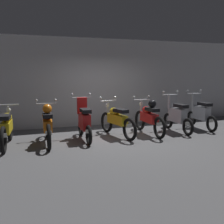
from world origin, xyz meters
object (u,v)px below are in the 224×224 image
at_px(motorbike_slot_5, 177,115).
at_px(motorbike_slot_6, 201,113).
at_px(motorbike_slot_1, 47,124).
at_px(motorbike_slot_0, 7,127).
at_px(motorbike_slot_2, 84,121).
at_px(motorbike_slot_4, 149,117).
at_px(motorbike_slot_3, 117,120).

height_order(motorbike_slot_5, motorbike_slot_6, same).
relative_size(motorbike_slot_1, motorbike_slot_6, 1.16).
bearing_deg(motorbike_slot_5, motorbike_slot_0, -179.95).
height_order(motorbike_slot_2, motorbike_slot_5, same).
xyz_separation_m(motorbike_slot_0, motorbike_slot_6, (6.12, 0.14, 0.04)).
xyz_separation_m(motorbike_slot_4, motorbike_slot_6, (2.04, 0.16, -0.00)).
xyz_separation_m(motorbike_slot_1, motorbike_slot_3, (2.03, 0.15, -0.04)).
distance_m(motorbike_slot_2, motorbike_slot_6, 4.08).
distance_m(motorbike_slot_1, motorbike_slot_6, 5.11).
xyz_separation_m(motorbike_slot_0, motorbike_slot_5, (5.10, 0.00, 0.04)).
height_order(motorbike_slot_1, motorbike_slot_3, same).
bearing_deg(motorbike_slot_4, motorbike_slot_3, 175.73).
bearing_deg(motorbike_slot_3, motorbike_slot_0, -179.00).
bearing_deg(motorbike_slot_5, motorbike_slot_4, -178.44).
bearing_deg(motorbike_slot_5, motorbike_slot_1, -178.58).
bearing_deg(motorbike_slot_0, motorbike_slot_1, -5.43).
xyz_separation_m(motorbike_slot_2, motorbike_slot_5, (3.06, 0.03, 0.00)).
relative_size(motorbike_slot_0, motorbike_slot_5, 1.16).
distance_m(motorbike_slot_0, motorbike_slot_3, 3.05).
bearing_deg(motorbike_slot_1, motorbike_slot_5, 1.42).
bearing_deg(motorbike_slot_0, motorbike_slot_5, 0.05).
bearing_deg(motorbike_slot_5, motorbike_slot_6, 7.54).
bearing_deg(motorbike_slot_1, motorbike_slot_2, 4.15).
bearing_deg(motorbike_slot_0, motorbike_slot_2, -0.64).
bearing_deg(motorbike_slot_6, motorbike_slot_4, -175.44).
height_order(motorbike_slot_3, motorbike_slot_5, motorbike_slot_5).
height_order(motorbike_slot_1, motorbike_slot_5, motorbike_slot_5).
distance_m(motorbike_slot_1, motorbike_slot_2, 1.02).
distance_m(motorbike_slot_4, motorbike_slot_6, 2.05).
xyz_separation_m(motorbike_slot_2, motorbike_slot_4, (2.04, -0.00, 0.00)).
relative_size(motorbike_slot_0, motorbike_slot_4, 1.00).
distance_m(motorbike_slot_3, motorbike_slot_4, 1.03).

